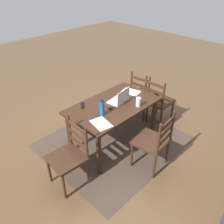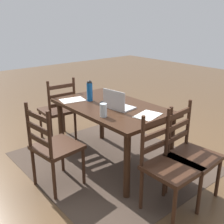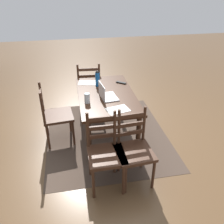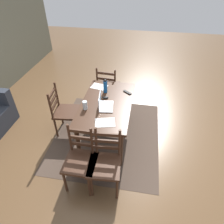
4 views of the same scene
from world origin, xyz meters
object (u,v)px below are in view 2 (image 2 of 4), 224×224
object	(u,v)px
laptop	(117,104)
tv_remote	(112,94)
water_bottle	(90,90)
computer_mouse	(103,102)
chair_right_far	(58,110)
drinking_glass	(103,110)
chair_left_far	(168,166)
dining_table	(112,114)
chair_left_near	(190,154)
chair_far_head	(54,147)

from	to	relation	value
laptop	tv_remote	distance (m)	0.60
water_bottle	computer_mouse	world-z (taller)	water_bottle
laptop	chair_right_far	bearing A→B (deg)	7.30
tv_remote	computer_mouse	bearing A→B (deg)	-17.30
drinking_glass	chair_right_far	bearing A→B (deg)	-6.22
chair_left_far	water_bottle	size ratio (longest dim) A/B	3.67
chair_right_far	chair_left_far	size ratio (longest dim) A/B	1.00
laptop	computer_mouse	size ratio (longest dim) A/B	3.46
chair_left_far	water_bottle	xyz separation A→B (m)	(1.33, -0.08, 0.42)
dining_table	tv_remote	size ratio (longest dim) A/B	8.47
chair_left_near	drinking_glass	bearing A→B (deg)	31.17
drinking_glass	computer_mouse	xyz separation A→B (m)	(0.35, -0.26, -0.05)
chair_far_head	drinking_glass	distance (m)	0.65
dining_table	drinking_glass	world-z (taller)	drinking_glass
chair_left_near	computer_mouse	distance (m)	1.19
computer_mouse	tv_remote	bearing A→B (deg)	-72.21
dining_table	laptop	distance (m)	0.21
computer_mouse	drinking_glass	bearing A→B (deg)	126.55
chair_far_head	laptop	size ratio (longest dim) A/B	2.75
chair_right_far	chair_left_far	bearing A→B (deg)	-179.93
chair_left_near	water_bottle	size ratio (longest dim) A/B	3.67
chair_right_far	chair_far_head	xyz separation A→B (m)	(-1.01, 0.62, 0.00)
chair_right_far	laptop	distance (m)	1.20
computer_mouse	dining_table	bearing A→B (deg)	-177.23
dining_table	chair_left_far	world-z (taller)	chair_left_far
dining_table	water_bottle	bearing A→B (deg)	14.83
dining_table	chair_left_far	xyz separation A→B (m)	(-1.01, 0.17, -0.19)
computer_mouse	laptop	bearing A→B (deg)	167.34
chair_right_far	tv_remote	bearing A→B (deg)	-143.25
chair_left_near	laptop	bearing A→B (deg)	12.23
dining_table	chair_far_head	bearing A→B (deg)	90.33
laptop	chair_left_far	bearing A→B (deg)	170.77
laptop	drinking_glass	bearing A→B (deg)	109.80
drinking_glass	tv_remote	distance (m)	0.86
chair_right_far	laptop	bearing A→B (deg)	-172.70
chair_right_far	laptop	xyz separation A→B (m)	(-1.14, -0.15, 0.35)
dining_table	chair_far_head	world-z (taller)	chair_far_head
dining_table	drinking_glass	bearing A→B (deg)	126.81
tv_remote	drinking_glass	bearing A→B (deg)	-7.79
chair_far_head	laptop	distance (m)	0.85
drinking_glass	water_bottle	bearing A→B (deg)	-21.75
chair_left_far	laptop	world-z (taller)	laptop
water_bottle	tv_remote	xyz separation A→B (m)	(0.04, -0.40, -0.12)
chair_left_near	tv_remote	world-z (taller)	chair_left_near
dining_table	water_bottle	xyz separation A→B (m)	(0.32, 0.09, 0.24)
chair_left_near	chair_left_far	distance (m)	0.33
computer_mouse	chair_left_near	bearing A→B (deg)	173.94
chair_right_far	chair_far_head	size ratio (longest dim) A/B	1.00
water_bottle	tv_remote	bearing A→B (deg)	-84.47
chair_left_far	water_bottle	bearing A→B (deg)	-3.57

